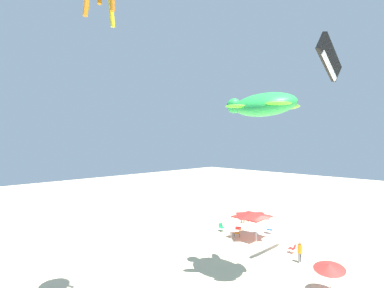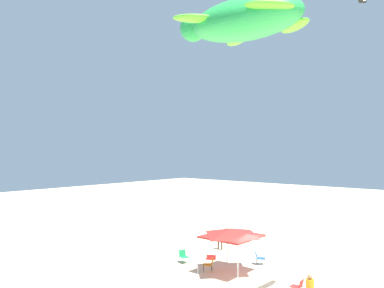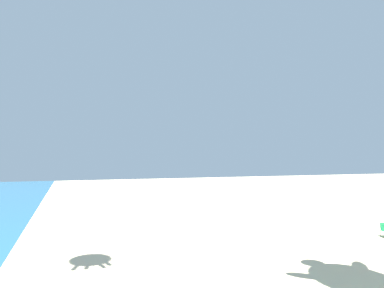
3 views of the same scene
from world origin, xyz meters
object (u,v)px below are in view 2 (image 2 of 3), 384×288
Objects in this scene: folding_chair_facing_ocean at (298,286)px; person_far_stroller at (220,237)px; cooler_box at (211,256)px; folding_chair_near_cooler at (209,263)px; folding_chair_right_of_tent at (183,255)px; folding_chair_left_of_tent at (259,257)px; kite_turtle_green at (243,20)px; canopy_tent at (232,233)px.

person_far_stroller is at bearing -121.44° from folding_chair_facing_ocean.
folding_chair_facing_ocean is 1.11× the size of cooler_box.
folding_chair_right_of_tent is at bearing -136.64° from folding_chair_near_cooler.
folding_chair_right_of_tent is at bearing 98.46° from folding_chair_left_of_tent.
kite_turtle_green reaches higher than folding_chair_near_cooler.
folding_chair_near_cooler is 0.16× the size of kite_turtle_green.
folding_chair_facing_ocean is (-4.24, 3.29, 0.00)m from folding_chair_left_of_tent.
folding_chair_facing_ocean reaches higher than cooler_box.
cooler_box is at bearing -75.52° from person_far_stroller.
person_far_stroller reaches higher than folding_chair_facing_ocean.
kite_turtle_green is at bearing 6.47° from folding_chair_facing_ocean.
cooler_box is (2.70, -1.43, -2.23)m from canopy_tent.
canopy_tent is 0.60× the size of kite_turtle_green.
folding_chair_near_cooler is at bearing -76.83° from folding_chair_right_of_tent.
canopy_tent reaches higher than folding_chair_near_cooler.
folding_chair_facing_ocean is at bearing -38.02° from person_far_stroller.
canopy_tent reaches higher than folding_chair_left_of_tent.
folding_chair_left_of_tent is 1.00× the size of folding_chair_right_of_tent.
person_far_stroller is (2.54, -4.56, 0.46)m from folding_chair_near_cooler.
person_far_stroller is (3.78, -3.91, -1.50)m from canopy_tent.
canopy_tent is 1.97× the size of person_far_stroller.
folding_chair_facing_ocean is 0.16× the size of kite_turtle_green.
cooler_box is at bearing -108.94° from folding_chair_facing_ocean.
canopy_tent is at bearing 152.00° from cooler_box.
person_far_stroller reaches higher than folding_chair_near_cooler.
folding_chair_right_of_tent is 2.06m from cooler_box.
cooler_box is (7.30, -2.15, -0.27)m from folding_chair_facing_ocean.
folding_chair_left_of_tent is at bearing -27.05° from person_far_stroller.
folding_chair_left_of_tent is 4.98m from folding_chair_right_of_tent.
cooler_box is 0.46× the size of person_far_stroller.
folding_chair_right_of_tent is (3.65, 0.37, -1.95)m from canopy_tent.
kite_turtle_green reaches higher than folding_chair_facing_ocean.
folding_chair_right_of_tent reaches higher than cooler_box.
canopy_tent reaches higher than folding_chair_facing_ocean.
folding_chair_left_of_tent is 0.16× the size of kite_turtle_green.
folding_chair_right_of_tent is at bearing -97.38° from person_far_stroller.
cooler_box is at bearing -52.88° from kite_turtle_green.
folding_chair_near_cooler is at bearing -50.77° from kite_turtle_green.
folding_chair_facing_ocean is at bearing 49.24° from folding_chair_near_cooler.
cooler_box is (3.06, 1.14, -0.27)m from folding_chair_left_of_tent.
kite_turtle_green is (-5.32, 10.07, 11.74)m from folding_chair_left_of_tent.
kite_turtle_green is (-9.47, 11.41, 11.28)m from person_far_stroller.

